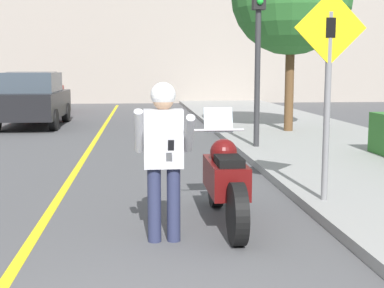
{
  "coord_description": "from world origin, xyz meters",
  "views": [
    {
      "loc": [
        0.56,
        -2.83,
        1.78
      ],
      "look_at": [
        1.15,
        3.35,
        0.91
      ],
      "focal_mm": 50.0,
      "sensor_mm": 36.0,
      "label": 1
    }
  ],
  "objects_px": {
    "motorcycle": "(225,180)",
    "crossing_sign": "(328,76)",
    "parked_car_red": "(34,92)",
    "parked_car_black": "(32,99)",
    "traffic_light": "(258,27)",
    "person_biker": "(164,146)"
  },
  "relations": [
    {
      "from": "crossing_sign",
      "to": "traffic_light",
      "type": "distance_m",
      "value": 4.87
    },
    {
      "from": "person_biker",
      "to": "parked_car_red",
      "type": "xyz_separation_m",
      "value": [
        -4.53,
        16.93,
        -0.15
      ]
    },
    {
      "from": "person_biker",
      "to": "traffic_light",
      "type": "distance_m",
      "value": 6.49
    },
    {
      "from": "person_biker",
      "to": "parked_car_black",
      "type": "distance_m",
      "value": 12.22
    },
    {
      "from": "motorcycle",
      "to": "parked_car_black",
      "type": "distance_m",
      "value": 11.89
    },
    {
      "from": "motorcycle",
      "to": "parked_car_red",
      "type": "xyz_separation_m",
      "value": [
        -5.27,
        16.32,
        0.35
      ]
    },
    {
      "from": "motorcycle",
      "to": "parked_car_red",
      "type": "height_order",
      "value": "parked_car_red"
    },
    {
      "from": "motorcycle",
      "to": "traffic_light",
      "type": "relative_size",
      "value": 0.6
    },
    {
      "from": "person_biker",
      "to": "parked_car_black",
      "type": "xyz_separation_m",
      "value": [
        -3.58,
        11.69,
        -0.15
      ]
    },
    {
      "from": "person_biker",
      "to": "crossing_sign",
      "type": "relative_size",
      "value": 0.63
    },
    {
      "from": "crossing_sign",
      "to": "traffic_light",
      "type": "relative_size",
      "value": 0.72
    },
    {
      "from": "crossing_sign",
      "to": "parked_car_black",
      "type": "relative_size",
      "value": 0.62
    },
    {
      "from": "motorcycle",
      "to": "crossing_sign",
      "type": "xyz_separation_m",
      "value": [
        1.36,
        0.48,
        1.19
      ]
    },
    {
      "from": "parked_car_black",
      "to": "parked_car_red",
      "type": "distance_m",
      "value": 5.33
    },
    {
      "from": "motorcycle",
      "to": "person_biker",
      "type": "height_order",
      "value": "person_biker"
    },
    {
      "from": "motorcycle",
      "to": "crossing_sign",
      "type": "height_order",
      "value": "crossing_sign"
    },
    {
      "from": "motorcycle",
      "to": "parked_car_black",
      "type": "height_order",
      "value": "parked_car_black"
    },
    {
      "from": "motorcycle",
      "to": "parked_car_red",
      "type": "relative_size",
      "value": 0.52
    },
    {
      "from": "crossing_sign",
      "to": "parked_car_black",
      "type": "bearing_deg",
      "value": 118.17
    },
    {
      "from": "crossing_sign",
      "to": "traffic_light",
      "type": "height_order",
      "value": "traffic_light"
    },
    {
      "from": "motorcycle",
      "to": "parked_car_red",
      "type": "bearing_deg",
      "value": 107.89
    },
    {
      "from": "parked_car_red",
      "to": "motorcycle",
      "type": "bearing_deg",
      "value": -72.11
    }
  ]
}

